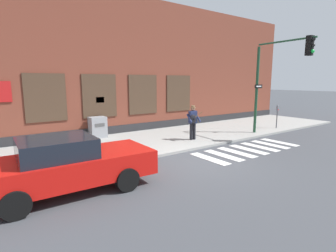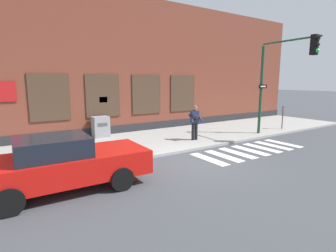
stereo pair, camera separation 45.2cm
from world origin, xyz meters
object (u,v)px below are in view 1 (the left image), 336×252
(traffic_light, at_px, (277,70))
(utility_box, at_px, (98,127))
(red_car, at_px, (66,165))
(parking_meter, at_px, (277,113))
(busker, at_px, (193,120))

(traffic_light, xyz_separation_m, utility_box, (-7.71, 5.07, -2.89))
(red_car, xyz_separation_m, utility_box, (3.08, 5.83, -0.12))
(red_car, height_order, traffic_light, traffic_light)
(traffic_light, bearing_deg, utility_box, 146.69)
(red_car, xyz_separation_m, parking_meter, (13.17, 2.06, 0.28))
(red_car, bearing_deg, busker, 20.86)
(red_car, distance_m, busker, 7.21)
(parking_meter, bearing_deg, utility_box, 159.52)
(traffic_light, bearing_deg, parking_meter, 28.76)
(traffic_light, bearing_deg, busker, 156.09)
(red_car, height_order, utility_box, red_car)
(traffic_light, bearing_deg, red_car, -175.97)
(busker, xyz_separation_m, parking_meter, (6.44, -0.50, -0.03))
(busker, bearing_deg, traffic_light, -23.91)
(red_car, bearing_deg, parking_meter, 8.90)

